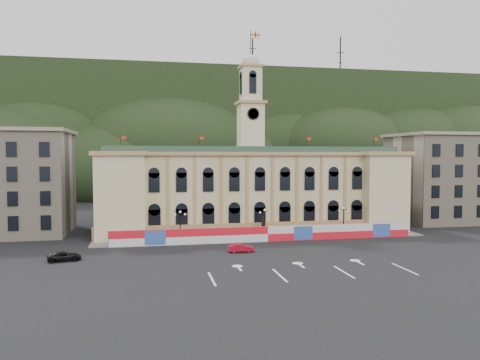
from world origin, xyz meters
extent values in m
plane|color=black|center=(0.00, 0.00, 0.00)|extent=(260.00, 260.00, 0.00)
cube|color=black|center=(0.00, 130.00, 22.00)|extent=(230.00, 70.00, 44.00)
cube|color=#595651|center=(35.00, 110.00, 30.00)|extent=(22.00, 8.00, 14.00)
cube|color=#595651|center=(-48.00, 108.00, 26.00)|extent=(16.00, 7.00, 10.00)
cylinder|color=black|center=(20.00, 115.00, 50.00)|extent=(0.50, 0.50, 20.00)
cylinder|color=black|center=(55.00, 115.00, 50.00)|extent=(0.50, 0.50, 20.00)
cube|color=beige|center=(0.00, 28.00, 7.00)|extent=(55.00, 15.00, 14.00)
cube|color=tan|center=(0.00, 20.20, 1.20)|extent=(56.00, 0.80, 2.40)
cube|color=tan|center=(0.00, 28.00, 14.30)|extent=(56.20, 16.20, 0.60)
cube|color=#2A4738|center=(0.00, 28.00, 15.00)|extent=(53.00, 13.00, 1.20)
cube|color=beige|center=(-23.50, 27.00, 7.00)|extent=(8.00, 17.00, 14.00)
cube|color=beige|center=(23.50, 27.00, 7.00)|extent=(8.00, 17.00, 14.00)
cube|color=beige|center=(0.00, 28.00, 19.60)|extent=(4.40, 4.40, 8.00)
cube|color=tan|center=(0.00, 28.00, 23.80)|extent=(5.20, 5.20, 0.50)
cube|color=beige|center=(0.00, 28.00, 27.10)|extent=(3.60, 3.60, 6.50)
cube|color=tan|center=(0.00, 28.00, 30.50)|extent=(4.20, 4.20, 0.40)
cylinder|color=black|center=(0.00, 25.70, 21.60)|extent=(2.20, 0.20, 2.20)
ellipsoid|color=beige|center=(0.00, 28.00, 31.40)|extent=(3.20, 3.20, 2.72)
cylinder|color=black|center=(0.00, 28.00, 34.60)|extent=(0.12, 0.12, 5.00)
cube|color=white|center=(0.90, 28.00, 36.40)|extent=(1.80, 0.04, 1.20)
cube|color=red|center=(0.90, 27.97, 36.40)|extent=(1.80, 0.02, 0.22)
cube|color=red|center=(0.90, 27.97, 36.40)|extent=(0.22, 0.02, 1.20)
cube|color=#BAAB8F|center=(-43.00, 31.00, 9.00)|extent=(20.00, 16.00, 18.00)
cube|color=gray|center=(-43.00, 31.00, 18.30)|extent=(21.00, 17.00, 0.60)
cube|color=#BAAB8F|center=(43.00, 31.00, 9.00)|extent=(20.00, 16.00, 18.00)
cube|color=gray|center=(43.00, 31.00, 18.30)|extent=(21.00, 17.00, 0.60)
cube|color=red|center=(0.00, 15.00, 1.25)|extent=(50.00, 0.25, 2.50)
cube|color=#3252A9|center=(-18.00, 14.86, 1.25)|extent=(3.20, 0.05, 2.20)
cube|color=#3252A9|center=(6.00, 14.86, 1.25)|extent=(3.20, 0.05, 2.20)
cube|color=#3252A9|center=(20.00, 14.86, 1.25)|extent=(3.20, 0.05, 2.20)
cube|color=slate|center=(0.00, 17.75, 0.08)|extent=(56.00, 5.50, 0.16)
cube|color=#595651|center=(0.00, 18.00, 0.90)|extent=(1.40, 1.40, 1.80)
cylinder|color=black|center=(0.00, 18.00, 2.60)|extent=(0.60, 0.60, 1.60)
sphere|color=black|center=(0.00, 18.00, 3.50)|extent=(0.44, 0.44, 0.44)
cylinder|color=black|center=(-14.00, 17.00, 0.15)|extent=(0.44, 0.44, 0.30)
cylinder|color=black|center=(-14.00, 17.00, 2.40)|extent=(0.18, 0.18, 4.80)
cube|color=black|center=(-14.00, 17.00, 4.70)|extent=(1.60, 0.08, 0.08)
sphere|color=silver|center=(-14.80, 17.00, 4.55)|extent=(0.36, 0.36, 0.36)
sphere|color=silver|center=(-13.20, 17.00, 4.55)|extent=(0.36, 0.36, 0.36)
sphere|color=silver|center=(-14.00, 17.00, 4.95)|extent=(0.40, 0.40, 0.40)
cylinder|color=black|center=(0.00, 17.00, 0.15)|extent=(0.44, 0.44, 0.30)
cylinder|color=black|center=(0.00, 17.00, 2.40)|extent=(0.18, 0.18, 4.80)
cube|color=black|center=(0.00, 17.00, 4.70)|extent=(1.60, 0.08, 0.08)
sphere|color=silver|center=(-0.80, 17.00, 4.55)|extent=(0.36, 0.36, 0.36)
sphere|color=silver|center=(0.80, 17.00, 4.55)|extent=(0.36, 0.36, 0.36)
sphere|color=silver|center=(0.00, 17.00, 4.95)|extent=(0.40, 0.40, 0.40)
cylinder|color=black|center=(14.00, 17.00, 0.15)|extent=(0.44, 0.44, 0.30)
cylinder|color=black|center=(14.00, 17.00, 2.40)|extent=(0.18, 0.18, 4.80)
cube|color=black|center=(14.00, 17.00, 4.70)|extent=(1.60, 0.08, 0.08)
sphere|color=silver|center=(13.20, 17.00, 4.55)|extent=(0.36, 0.36, 0.36)
sphere|color=silver|center=(14.80, 17.00, 4.55)|extent=(0.36, 0.36, 0.36)
sphere|color=silver|center=(14.00, 17.00, 4.95)|extent=(0.40, 0.40, 0.40)
imported|color=#A40B1E|center=(-5.88, 7.85, 0.62)|extent=(1.32, 3.77, 1.24)
imported|color=black|center=(-30.00, 6.81, 0.60)|extent=(3.86, 5.19, 1.20)
camera|label=1|loc=(-19.03, -57.97, 14.04)|focal=35.00mm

